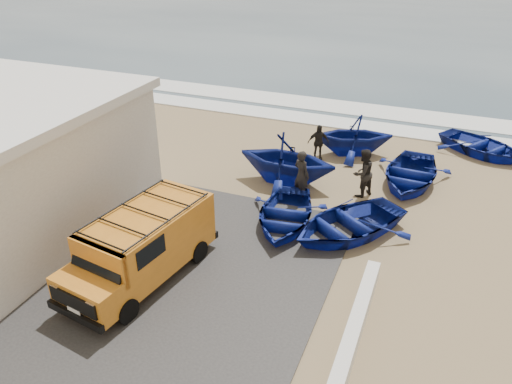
% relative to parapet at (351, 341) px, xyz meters
% --- Properties ---
extents(ground, '(160.00, 160.00, 0.00)m').
position_rel_parapet_xyz_m(ground, '(-5.00, 3.00, -0.28)').
color(ground, '#917A54').
extents(slab, '(12.00, 10.00, 0.05)m').
position_rel_parapet_xyz_m(slab, '(-7.00, 1.00, -0.25)').
color(slab, '#383633').
rests_on(slab, ground).
extents(ocean, '(180.00, 88.00, 0.01)m').
position_rel_parapet_xyz_m(ocean, '(-5.00, 59.00, -0.27)').
color(ocean, '#385166').
rests_on(ocean, ground).
extents(surf_line, '(180.00, 1.60, 0.06)m').
position_rel_parapet_xyz_m(surf_line, '(-5.00, 15.00, -0.25)').
color(surf_line, white).
rests_on(surf_line, ground).
extents(surf_wash, '(180.00, 2.20, 0.04)m').
position_rel_parapet_xyz_m(surf_wash, '(-5.00, 17.50, -0.26)').
color(surf_wash, white).
rests_on(surf_wash, ground).
extents(parapet, '(0.35, 6.00, 0.55)m').
position_rel_parapet_xyz_m(parapet, '(0.00, 0.00, 0.00)').
color(parapet, silver).
rests_on(parapet, ground).
extents(van, '(2.60, 5.03, 2.06)m').
position_rel_parapet_xyz_m(van, '(-6.09, 0.63, 0.83)').
color(van, orange).
rests_on(van, ground).
extents(boat_near_left, '(3.18, 4.09, 0.78)m').
position_rel_parapet_xyz_m(boat_near_left, '(-3.30, 4.76, 0.11)').
color(boat_near_left, navy).
rests_on(boat_near_left, ground).
extents(boat_near_right, '(4.87, 5.12, 0.86)m').
position_rel_parapet_xyz_m(boat_near_right, '(-1.19, 4.94, 0.16)').
color(boat_near_right, navy).
rests_on(boat_near_right, ground).
extents(boat_mid_left, '(3.96, 3.46, 2.03)m').
position_rel_parapet_xyz_m(boat_mid_left, '(-4.25, 7.74, 0.74)').
color(boat_mid_left, navy).
rests_on(boat_mid_left, ground).
extents(boat_mid_right, '(3.15, 4.25, 0.85)m').
position_rel_parapet_xyz_m(boat_mid_right, '(0.25, 9.41, 0.15)').
color(boat_mid_right, navy).
rests_on(boat_mid_right, ground).
extents(boat_far_left, '(4.23, 3.95, 1.79)m').
position_rel_parapet_xyz_m(boat_far_left, '(-2.44, 11.44, 0.62)').
color(boat_far_left, navy).
rests_on(boat_far_left, ground).
extents(boat_far_right, '(4.72, 4.39, 0.80)m').
position_rel_parapet_xyz_m(boat_far_right, '(2.86, 13.52, 0.12)').
color(boat_far_right, navy).
rests_on(boat_far_right, ground).
extents(fisherman_front, '(0.83, 0.73, 1.90)m').
position_rel_parapet_xyz_m(fisherman_front, '(-3.33, 6.72, 0.68)').
color(fisherman_front, black).
rests_on(fisherman_front, ground).
extents(fisherman_middle, '(1.08, 1.14, 1.85)m').
position_rel_parapet_xyz_m(fisherman_middle, '(-1.31, 7.78, 0.65)').
color(fisherman_middle, black).
rests_on(fisherman_middle, ground).
extents(fisherman_back, '(0.99, 0.77, 1.56)m').
position_rel_parapet_xyz_m(fisherman_back, '(-3.70, 10.32, 0.51)').
color(fisherman_back, black).
rests_on(fisherman_back, ground).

